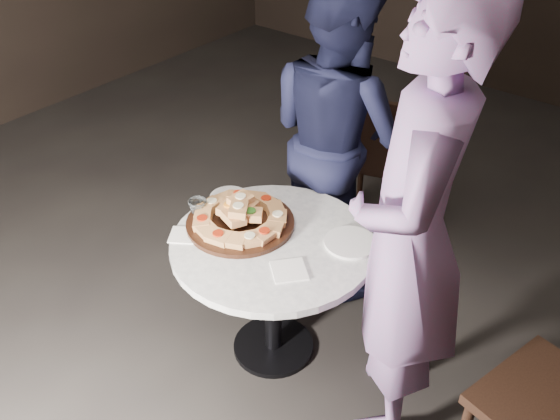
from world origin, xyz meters
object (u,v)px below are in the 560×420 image
Objects in this scene: table at (273,263)px; focaccia_pile at (240,215)px; water_glass at (198,208)px; diner_navy at (337,136)px; serving_board at (240,223)px; diner_teal at (411,238)px; chair_far at (383,154)px.

focaccia_pile is (-0.18, -0.00, 0.17)m from table.
diner_navy is at bearing 74.22° from water_glass.
serving_board is 0.82m from diner_teal.
table is 0.67× the size of diner_navy.
diner_navy reaches higher than table.
diner_navy is at bearing 68.71° from chair_far.
chair_far is 1.38m from diner_teal.
chair_far is at bearing -170.62° from diner_teal.
serving_board is 0.29× the size of diner_navy.
water_glass is at bearing -107.89° from diner_teal.
focaccia_pile is at bearing -179.96° from table.
focaccia_pile is at bearing 104.90° from diner_navy.
diner_teal reaches higher than table.
diner_navy is 1.01m from diner_teal.
table is 12.96× the size of water_glass.
water_glass is 0.80m from diner_navy.
focaccia_pile is at bearing 17.33° from water_glass.
serving_board is 1.12× the size of focaccia_pile.
table is at bearing 0.08° from serving_board.
diner_navy is at bearing 103.02° from table.
diner_teal is (0.73, -1.10, 0.42)m from chair_far.
focaccia_pile is 5.06× the size of water_glass.
serving_board is 1.16m from chair_far.
diner_teal is (0.75, -0.65, 0.12)m from diner_navy.
diner_navy is at bearing 88.42° from serving_board.
serving_board is at bearing -110.82° from diner_teal.
serving_board reaches higher than table.
serving_board is 0.71m from diner_navy.
serving_board is at bearing 17.30° from water_glass.
diner_teal is at bearing 3.18° from serving_board.
chair_far is (0.24, 1.21, -0.18)m from water_glass.
focaccia_pile is 0.70m from diner_navy.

